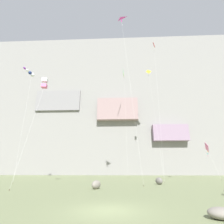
{
  "coord_description": "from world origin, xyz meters",
  "views": [
    {
      "loc": [
        0.74,
        -11.7,
        2.43
      ],
      "look_at": [
        -0.71,
        20.58,
        12.69
      ],
      "focal_mm": 28.16,
      "sensor_mm": 36.0,
      "label": 1
    }
  ],
  "objects_px": {
    "boulder_mid_field": "(159,181)",
    "kite_diamond_mid_center": "(149,77)",
    "boulder_near_cliff_base": "(96,185)",
    "kite_windsock_mid_left": "(30,73)",
    "kite_delta_high_left": "(121,22)",
    "kite_diamond_low_center": "(155,52)",
    "kite_box_mid_right": "(45,83)",
    "boulder_foreground_right": "(221,213)",
    "kite_banner_low_left": "(124,77)",
    "kite_diamond_upper_right": "(207,148)"
  },
  "relations": [
    {
      "from": "boulder_near_cliff_base",
      "to": "kite_diamond_upper_right",
      "type": "distance_m",
      "value": 32.73
    },
    {
      "from": "boulder_mid_field",
      "to": "kite_diamond_mid_center",
      "type": "distance_m",
      "value": 33.7
    },
    {
      "from": "kite_diamond_upper_right",
      "to": "kite_banner_low_left",
      "type": "height_order",
      "value": "kite_banner_low_left"
    },
    {
      "from": "kite_windsock_mid_left",
      "to": "boulder_mid_field",
      "type": "bearing_deg",
      "value": -11.72
    },
    {
      "from": "boulder_near_cliff_base",
      "to": "kite_windsock_mid_left",
      "type": "relative_size",
      "value": 0.08
    },
    {
      "from": "boulder_near_cliff_base",
      "to": "kite_box_mid_right",
      "type": "bearing_deg",
      "value": 169.76
    },
    {
      "from": "boulder_foreground_right",
      "to": "kite_box_mid_right",
      "type": "bearing_deg",
      "value": 139.58
    },
    {
      "from": "boulder_mid_field",
      "to": "boulder_near_cliff_base",
      "type": "height_order",
      "value": "boulder_mid_field"
    },
    {
      "from": "boulder_near_cliff_base",
      "to": "kite_diamond_low_center",
      "type": "bearing_deg",
      "value": 52.29
    },
    {
      "from": "kite_diamond_low_center",
      "to": "kite_diamond_upper_right",
      "type": "xyz_separation_m",
      "value": [
        11.96,
        6.01,
        -23.13
      ]
    },
    {
      "from": "kite_delta_high_left",
      "to": "kite_banner_low_left",
      "type": "distance_m",
      "value": 21.23
    },
    {
      "from": "boulder_foreground_right",
      "to": "kite_diamond_upper_right",
      "type": "bearing_deg",
      "value": 64.73
    },
    {
      "from": "kite_delta_high_left",
      "to": "kite_banner_low_left",
      "type": "bearing_deg",
      "value": 87.42
    },
    {
      "from": "kite_diamond_upper_right",
      "to": "kite_box_mid_right",
      "type": "relative_size",
      "value": 0.53
    },
    {
      "from": "kite_windsock_mid_left",
      "to": "kite_delta_high_left",
      "type": "relative_size",
      "value": 0.74
    },
    {
      "from": "boulder_foreground_right",
      "to": "boulder_near_cliff_base",
      "type": "bearing_deg",
      "value": 122.14
    },
    {
      "from": "kite_banner_low_left",
      "to": "kite_diamond_mid_center",
      "type": "bearing_deg",
      "value": -15.45
    },
    {
      "from": "kite_diamond_low_center",
      "to": "kite_windsock_mid_left",
      "type": "distance_m",
      "value": 30.14
    },
    {
      "from": "boulder_mid_field",
      "to": "kite_diamond_mid_center",
      "type": "height_order",
      "value": "kite_diamond_mid_center"
    },
    {
      "from": "boulder_foreground_right",
      "to": "kite_banner_low_left",
      "type": "bearing_deg",
      "value": 95.07
    },
    {
      "from": "boulder_foreground_right",
      "to": "kite_banner_low_left",
      "type": "relative_size",
      "value": 0.05
    },
    {
      "from": "boulder_near_cliff_base",
      "to": "kite_diamond_mid_center",
      "type": "xyz_separation_m",
      "value": [
        11.94,
        24.82,
        27.91
      ]
    },
    {
      "from": "boulder_mid_field",
      "to": "kite_delta_high_left",
      "type": "bearing_deg",
      "value": -174.95
    },
    {
      "from": "boulder_foreground_right",
      "to": "kite_diamond_mid_center",
      "type": "height_order",
      "value": "kite_diamond_mid_center"
    },
    {
      "from": "kite_banner_low_left",
      "to": "boulder_foreground_right",
      "type": "bearing_deg",
      "value": -84.93
    },
    {
      "from": "boulder_foreground_right",
      "to": "kite_delta_high_left",
      "type": "distance_m",
      "value": 35.43
    },
    {
      "from": "kite_windsock_mid_left",
      "to": "kite_delta_high_left",
      "type": "distance_m",
      "value": 22.59
    },
    {
      "from": "kite_diamond_low_center",
      "to": "kite_banner_low_left",
      "type": "relative_size",
      "value": 1.07
    },
    {
      "from": "kite_delta_high_left",
      "to": "kite_diamond_upper_right",
      "type": "bearing_deg",
      "value": 37.49
    },
    {
      "from": "kite_diamond_upper_right",
      "to": "kite_delta_high_left",
      "type": "xyz_separation_m",
      "value": [
        -20.47,
        -15.7,
        23.31
      ]
    },
    {
      "from": "kite_delta_high_left",
      "to": "boulder_near_cliff_base",
      "type": "bearing_deg",
      "value": -120.83
    },
    {
      "from": "boulder_near_cliff_base",
      "to": "kite_diamond_low_center",
      "type": "height_order",
      "value": "kite_diamond_low_center"
    },
    {
      "from": "kite_diamond_low_center",
      "to": "kite_delta_high_left",
      "type": "bearing_deg",
      "value": -131.26
    },
    {
      "from": "boulder_foreground_right",
      "to": "kite_windsock_mid_left",
      "type": "bearing_deg",
      "value": 136.0
    },
    {
      "from": "boulder_foreground_right",
      "to": "kite_diamond_mid_center",
      "type": "bearing_deg",
      "value": 83.76
    },
    {
      "from": "kite_diamond_low_center",
      "to": "kite_box_mid_right",
      "type": "distance_m",
      "value": 29.1
    },
    {
      "from": "boulder_near_cliff_base",
      "to": "kite_diamond_low_center",
      "type": "relative_size",
      "value": 0.05
    },
    {
      "from": "boulder_foreground_right",
      "to": "kite_delta_high_left",
      "type": "relative_size",
      "value": 0.05
    },
    {
      "from": "boulder_foreground_right",
      "to": "boulder_near_cliff_base",
      "type": "relative_size",
      "value": 0.82
    },
    {
      "from": "kite_diamond_upper_right",
      "to": "boulder_mid_field",
      "type": "bearing_deg",
      "value": -134.84
    },
    {
      "from": "kite_delta_high_left",
      "to": "kite_box_mid_right",
      "type": "xyz_separation_m",
      "value": [
        -12.08,
        -4.15,
        -15.41
      ]
    },
    {
      "from": "kite_diamond_low_center",
      "to": "kite_diamond_mid_center",
      "type": "xyz_separation_m",
      "value": [
        0.03,
        9.41,
        -1.74
      ]
    },
    {
      "from": "kite_windsock_mid_left",
      "to": "kite_delta_high_left",
      "type": "bearing_deg",
      "value": -15.88
    },
    {
      "from": "boulder_foreground_right",
      "to": "kite_diamond_upper_right",
      "type": "relative_size",
      "value": 0.17
    },
    {
      "from": "kite_delta_high_left",
      "to": "kite_box_mid_right",
      "type": "distance_m",
      "value": 20.02
    },
    {
      "from": "kite_diamond_low_center",
      "to": "kite_banner_low_left",
      "type": "bearing_deg",
      "value": 123.26
    },
    {
      "from": "kite_banner_low_left",
      "to": "kite_diamond_low_center",
      "type": "bearing_deg",
      "value": -56.74
    },
    {
      "from": "kite_banner_low_left",
      "to": "boulder_near_cliff_base",
      "type": "bearing_deg",
      "value": -99.21
    },
    {
      "from": "kite_banner_low_left",
      "to": "boulder_mid_field",
      "type": "bearing_deg",
      "value": -78.09
    },
    {
      "from": "kite_diamond_mid_center",
      "to": "kite_banner_low_left",
      "type": "xyz_separation_m",
      "value": [
        -7.58,
        2.09,
        1.32
      ]
    }
  ]
}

